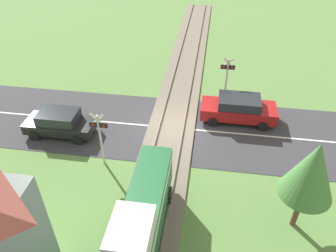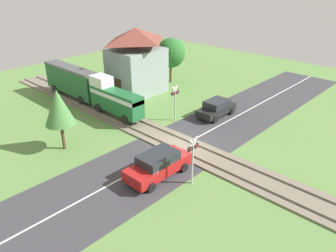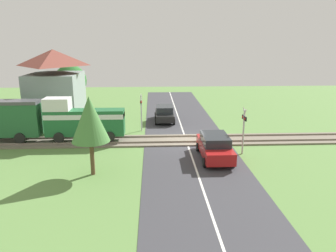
# 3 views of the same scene
# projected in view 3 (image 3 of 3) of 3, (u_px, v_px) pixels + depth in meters

# --- Properties ---
(ground_plane) EXTENTS (60.00, 60.00, 0.00)m
(ground_plane) POSITION_uv_depth(u_px,v_px,m) (186.00, 141.00, 25.13)
(ground_plane) COLOR #5B8442
(road_surface) EXTENTS (48.00, 6.40, 0.02)m
(road_surface) POSITION_uv_depth(u_px,v_px,m) (186.00, 141.00, 25.13)
(road_surface) COLOR #38383D
(road_surface) RESTS_ON ground_plane
(track_bed) EXTENTS (2.80, 48.00, 0.24)m
(track_bed) POSITION_uv_depth(u_px,v_px,m) (186.00, 140.00, 25.12)
(track_bed) COLOR #756B5B
(track_bed) RESTS_ON ground_plane
(train) EXTENTS (1.58, 13.71, 3.18)m
(train) POSITION_uv_depth(u_px,v_px,m) (28.00, 119.00, 24.11)
(train) COLOR #1E6033
(train) RESTS_ON track_bed
(car_near_crossing) EXTENTS (4.52, 1.96, 1.60)m
(car_near_crossing) POSITION_uv_depth(u_px,v_px,m) (215.00, 146.00, 21.21)
(car_near_crossing) COLOR #A81919
(car_near_crossing) RESTS_ON ground_plane
(car_far_side) EXTENTS (3.96, 1.84, 1.49)m
(car_far_side) POSITION_uv_depth(u_px,v_px,m) (164.00, 113.00, 30.95)
(car_far_side) COLOR black
(car_far_side) RESTS_ON ground_plane
(crossing_signal_west_approach) EXTENTS (0.90, 0.18, 3.17)m
(crossing_signal_west_approach) POSITION_uv_depth(u_px,v_px,m) (244.00, 125.00, 21.79)
(crossing_signal_west_approach) COLOR #B7B7B7
(crossing_signal_west_approach) RESTS_ON ground_plane
(crossing_signal_east_approach) EXTENTS (0.90, 0.18, 3.17)m
(crossing_signal_east_approach) POSITION_uv_depth(u_px,v_px,m) (141.00, 107.00, 27.44)
(crossing_signal_east_approach) COLOR #B7B7B7
(crossing_signal_east_approach) RESTS_ON ground_plane
(station_building) EXTENTS (5.53, 4.61, 6.73)m
(station_building) POSITION_uv_depth(u_px,v_px,m) (56.00, 89.00, 29.21)
(station_building) COLOR gray
(station_building) RESTS_ON ground_plane
(pedestrian_by_station) EXTENTS (0.39, 0.39, 1.56)m
(pedestrian_by_station) POSITION_uv_depth(u_px,v_px,m) (46.00, 126.00, 26.57)
(pedestrian_by_station) COLOR #2D4C8E
(pedestrian_by_station) RESTS_ON ground_plane
(tree_by_station) EXTENTS (3.30, 3.30, 5.04)m
(tree_by_station) POSITION_uv_depth(u_px,v_px,m) (71.00, 81.00, 34.08)
(tree_by_station) COLOR brown
(tree_by_station) RESTS_ON ground_plane
(tree_roadside_hedge) EXTENTS (2.13, 2.13, 4.56)m
(tree_roadside_hedge) POSITION_uv_depth(u_px,v_px,m) (90.00, 120.00, 18.08)
(tree_roadside_hedge) COLOR brown
(tree_roadside_hedge) RESTS_ON ground_plane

